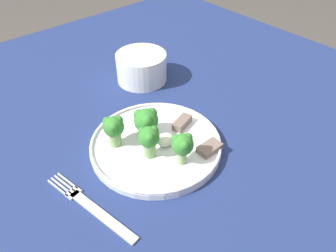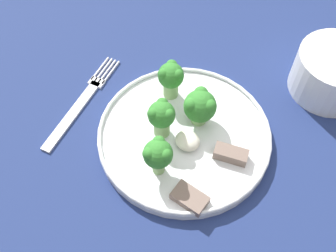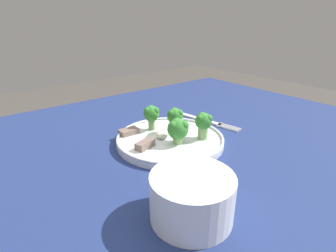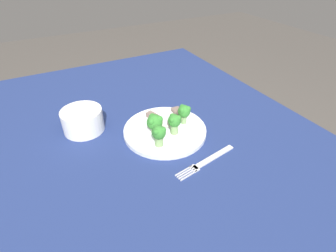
% 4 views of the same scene
% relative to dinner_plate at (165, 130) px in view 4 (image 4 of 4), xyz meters
% --- Properties ---
extents(table, '(1.24, 1.09, 0.74)m').
position_rel_dinner_plate_xyz_m(table, '(0.02, 0.10, -0.10)').
color(table, navy).
rests_on(table, ground_plane).
extents(dinner_plate, '(0.25, 0.25, 0.02)m').
position_rel_dinner_plate_xyz_m(dinner_plate, '(0.00, 0.00, 0.00)').
color(dinner_plate, white).
rests_on(dinner_plate, table).
extents(fork, '(0.05, 0.20, 0.00)m').
position_rel_dinner_plate_xyz_m(fork, '(-0.16, -0.04, -0.01)').
color(fork, silver).
rests_on(fork, table).
extents(cream_bowl, '(0.12, 0.12, 0.07)m').
position_rel_dinner_plate_xyz_m(cream_bowl, '(0.13, 0.21, 0.02)').
color(cream_bowl, white).
rests_on(cream_bowl, table).
extents(broccoli_floret_near_rim_left, '(0.04, 0.04, 0.06)m').
position_rel_dinner_plate_xyz_m(broccoli_floret_near_rim_left, '(-0.03, -0.02, 0.04)').
color(broccoli_floret_near_rim_left, '#7FA866').
rests_on(broccoli_floret_near_rim_left, dinner_plate).
extents(broccoli_floret_center_left, '(0.05, 0.05, 0.06)m').
position_rel_dinner_plate_xyz_m(broccoli_floret_center_left, '(0.00, 0.03, 0.04)').
color(broccoli_floret_center_left, '#7FA866').
rests_on(broccoli_floret_center_left, dinner_plate).
extents(broccoli_floret_back_left, '(0.04, 0.04, 0.06)m').
position_rel_dinner_plate_xyz_m(broccoli_floret_back_left, '(-0.06, 0.05, 0.04)').
color(broccoli_floret_back_left, '#7FA866').
rests_on(broccoli_floret_back_left, dinner_plate).
extents(broccoli_floret_front_left, '(0.04, 0.04, 0.06)m').
position_rel_dinner_plate_xyz_m(broccoli_floret_front_left, '(0.00, -0.07, 0.04)').
color(broccoli_floret_front_left, '#7FA866').
rests_on(broccoli_floret_front_left, dinner_plate).
extents(meat_slice_front_slice, '(0.05, 0.03, 0.01)m').
position_rel_dinner_plate_xyz_m(meat_slice_front_slice, '(0.06, -0.08, 0.01)').
color(meat_slice_front_slice, '#756056').
rests_on(meat_slice_front_slice, dinner_plate).
extents(meat_slice_middle_slice, '(0.05, 0.03, 0.02)m').
position_rel_dinner_plate_xyz_m(meat_slice_middle_slice, '(0.07, 0.01, 0.01)').
color(meat_slice_middle_slice, '#756056').
rests_on(meat_slice_middle_slice, dinner_plate).
extents(sauce_dollop, '(0.04, 0.03, 0.02)m').
position_rel_dinner_plate_xyz_m(sauce_dollop, '(0.01, -0.01, 0.01)').
color(sauce_dollop, silver).
rests_on(sauce_dollop, dinner_plate).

